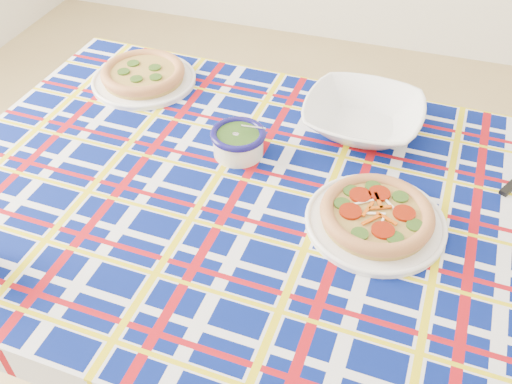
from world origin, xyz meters
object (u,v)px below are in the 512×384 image
(serving_bowl, at_px, (363,117))
(main_focaccia_plate, at_px, (377,214))
(dining_table, at_px, (291,229))
(pesto_bowl, at_px, (238,140))

(serving_bowl, bearing_deg, main_focaccia_plate, -74.89)
(main_focaccia_plate, xyz_separation_m, serving_bowl, (-0.09, 0.32, 0.01))
(main_focaccia_plate, relative_size, serving_bowl, 1.03)
(main_focaccia_plate, bearing_deg, dining_table, 178.26)
(dining_table, distance_m, serving_bowl, 0.35)
(dining_table, relative_size, pesto_bowl, 12.53)
(pesto_bowl, distance_m, serving_bowl, 0.32)
(pesto_bowl, height_order, serving_bowl, pesto_bowl)
(main_focaccia_plate, distance_m, pesto_bowl, 0.37)
(dining_table, relative_size, main_focaccia_plate, 5.46)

